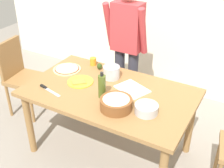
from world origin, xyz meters
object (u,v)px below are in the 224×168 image
person_cook (127,43)px  cutting_board_white (132,89)px  pizza_raw_on_board (67,69)px  plate_with_slice (80,82)px  avocado (100,66)px  chef_knife (48,89)px  popcorn_bowl (116,103)px  mixing_bowl_steel (146,109)px  olive_oil_bottle (102,86)px  cup_orange (93,61)px  dining_table (109,99)px  steel_pot (111,72)px  chair_wooden_left (20,73)px

person_cook → cutting_board_white: (0.38, -0.63, -0.17)m
pizza_raw_on_board → plate_with_slice: size_ratio=1.15×
avocado → chef_knife: bearing=-109.1°
avocado → popcorn_bowl: bearing=-47.6°
mixing_bowl_steel → olive_oil_bottle: bearing=176.2°
popcorn_bowl → cup_orange: 0.87m
person_cook → olive_oil_bottle: 0.90m
cutting_board_white → plate_with_slice: bearing=-165.5°
dining_table → steel_pot: (-0.11, 0.23, 0.16)m
dining_table → popcorn_bowl: bearing=-49.0°
dining_table → steel_pot: bearing=115.1°
dining_table → mixing_bowl_steel: (0.45, -0.15, 0.13)m
person_cook → plate_with_slice: bearing=-99.9°
person_cook → cup_orange: (-0.23, -0.37, -0.14)m
pizza_raw_on_board → olive_oil_bottle: size_ratio=1.16×
steel_pot → cup_orange: (-0.32, 0.16, -0.02)m
olive_oil_bottle → avocado: (-0.31, 0.46, -0.08)m
dining_table → cutting_board_white: bearing=35.2°
pizza_raw_on_board → cutting_board_white: size_ratio=0.99×
dining_table → plate_with_slice: 0.35m
cup_orange → cutting_board_white: (0.61, -0.26, -0.04)m
cup_orange → dining_table: bearing=-42.0°
popcorn_bowl → cutting_board_white: 0.36m
person_cook → chef_knife: size_ratio=5.63×
olive_oil_bottle → dining_table: bearing=86.5°
chair_wooden_left → cutting_board_white: bearing=0.3°
mixing_bowl_steel → chef_knife: (-0.97, -0.12, -0.03)m
plate_with_slice → avocado: (0.02, 0.34, 0.03)m
person_cook → mixing_bowl_steel: person_cook is taller
dining_table → cup_orange: size_ratio=18.82×
pizza_raw_on_board → popcorn_bowl: size_ratio=1.06×
pizza_raw_on_board → olive_oil_bottle: olive_oil_bottle is taller
popcorn_bowl → avocado: size_ratio=4.00×
dining_table → cutting_board_white: (0.18, 0.13, 0.10)m
person_cook → popcorn_bowl: bearing=-68.0°
person_cook → steel_pot: 0.54m
dining_table → cup_orange: 0.59m
mixing_bowl_steel → chef_knife: bearing=-172.9°
olive_oil_bottle → plate_with_slice: bearing=160.7°
cutting_board_white → chair_wooden_left: bearing=-179.7°
chair_wooden_left → pizza_raw_on_board: chair_wooden_left is taller
chef_knife → cup_orange: bearing=81.8°
olive_oil_bottle → cup_orange: (-0.42, 0.51, -0.07)m
pizza_raw_on_board → mixing_bowl_steel: size_ratio=1.49×
person_cook → steel_pot: (0.09, -0.52, -0.11)m
person_cook → popcorn_bowl: 1.06m
dining_table → chair_wooden_left: size_ratio=1.68×
plate_with_slice → steel_pot: bearing=46.6°
cutting_board_white → popcorn_bowl: bearing=-87.5°
dining_table → mixing_bowl_steel: 0.49m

